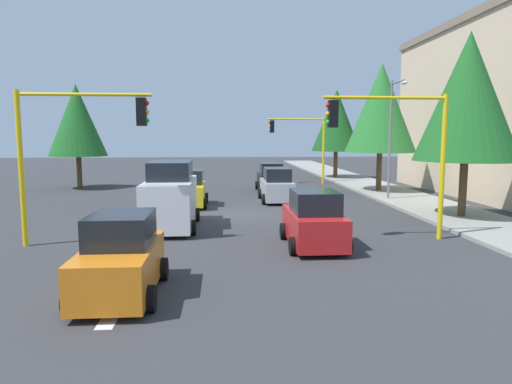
% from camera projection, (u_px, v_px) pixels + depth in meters
% --- Properties ---
extents(ground_plane, '(120.00, 120.00, 0.00)m').
position_uv_depth(ground_plane, '(235.00, 214.00, 22.63)').
color(ground_plane, '#353538').
extents(sidewalk_kerb, '(80.00, 4.00, 0.15)m').
position_uv_depth(sidewalk_kerb, '(403.00, 197.00, 28.34)').
color(sidewalk_kerb, gray).
rests_on(sidewalk_kerb, ground).
extents(lane_arrow_near, '(2.40, 1.10, 1.10)m').
position_uv_depth(lane_arrow_near, '(123.00, 297.00, 11.01)').
color(lane_arrow_near, silver).
rests_on(lane_arrow_near, ground).
extents(traffic_signal_far_left, '(0.36, 4.59, 5.27)m').
position_uv_depth(traffic_signal_far_left, '(300.00, 137.00, 36.44)').
color(traffic_signal_far_left, yellow).
rests_on(traffic_signal_far_left, ground).
extents(traffic_signal_near_right, '(0.36, 4.59, 5.39)m').
position_uv_depth(traffic_signal_near_right, '(75.00, 136.00, 15.81)').
color(traffic_signal_near_right, yellow).
rests_on(traffic_signal_near_right, ground).
extents(traffic_signal_near_left, '(0.36, 4.59, 5.34)m').
position_uv_depth(traffic_signal_near_left, '(395.00, 137.00, 16.64)').
color(traffic_signal_near_left, yellow).
rests_on(traffic_signal_near_left, ground).
extents(street_lamp_curbside, '(2.15, 0.28, 7.00)m').
position_uv_depth(street_lamp_curbside, '(393.00, 127.00, 26.35)').
color(street_lamp_curbside, slate).
rests_on(street_lamp_curbside, ground).
extents(tree_roadside_near, '(4.63, 4.63, 8.48)m').
position_uv_depth(tree_roadside_near, '(468.00, 97.00, 20.74)').
color(tree_roadside_near, brown).
rests_on(tree_roadside_near, ground).
extents(tree_opposite_side, '(4.11, 4.11, 7.50)m').
position_uv_depth(tree_opposite_side, '(77.00, 120.00, 33.10)').
color(tree_opposite_side, brown).
rests_on(tree_opposite_side, ground).
extents(tree_roadside_mid, '(4.69, 4.69, 8.59)m').
position_uv_depth(tree_roadside_mid, '(381.00, 108.00, 30.59)').
color(tree_roadside_mid, brown).
rests_on(tree_roadside_mid, ground).
extents(tree_roadside_far, '(4.29, 4.29, 7.84)m').
position_uv_depth(tree_roadside_far, '(336.00, 121.00, 40.51)').
color(tree_roadside_far, brown).
rests_on(tree_roadside_far, ground).
extents(delivery_van_white, '(4.80, 2.22, 2.77)m').
position_uv_depth(delivery_van_white, '(171.00, 198.00, 19.12)').
color(delivery_van_white, white).
rests_on(delivery_van_white, ground).
extents(car_yellow, '(3.62, 2.02, 1.98)m').
position_uv_depth(car_yellow, '(189.00, 190.00, 25.07)').
color(car_yellow, yellow).
rests_on(car_yellow, ground).
extents(car_red, '(3.78, 2.01, 1.98)m').
position_uv_depth(car_red, '(314.00, 221.00, 15.95)').
color(car_red, red).
rests_on(car_red, ground).
extents(car_silver, '(4.09, 1.96, 1.98)m').
position_uv_depth(car_silver, '(277.00, 186.00, 26.95)').
color(car_silver, '#B2B5BA').
rests_on(car_silver, ground).
extents(car_orange, '(3.66, 1.95, 1.98)m').
position_uv_depth(car_orange, '(121.00, 259.00, 11.10)').
color(car_orange, orange).
rests_on(car_orange, ground).
extents(car_black, '(3.81, 1.94, 1.98)m').
position_uv_depth(car_black, '(271.00, 178.00, 31.73)').
color(car_black, black).
rests_on(car_black, ground).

